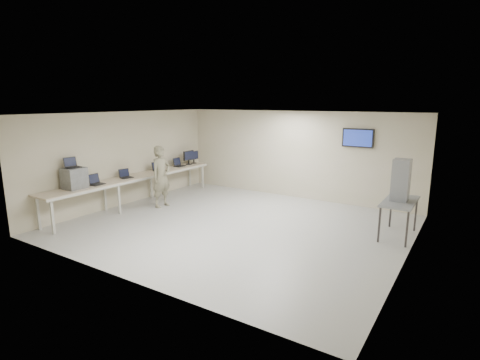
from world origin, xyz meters
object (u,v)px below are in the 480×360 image
Objects in this scene: workbench at (136,178)px; side_table at (400,204)px; equipment_box at (74,178)px; soldier at (161,177)px.

workbench reaches higher than side_table.
equipment_box is at bearing -91.83° from workbench.
side_table is (7.25, 3.36, -0.38)m from equipment_box.
equipment_box is 0.37× the size of side_table.
workbench is at bearing -169.03° from side_table.
soldier is at bearing 21.80° from workbench.
equipment_box is 8.00m from side_table.
equipment_box reaches higher than side_table.
soldier is at bearing -170.38° from side_table.
soldier is (0.82, 2.27, -0.26)m from equipment_box.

